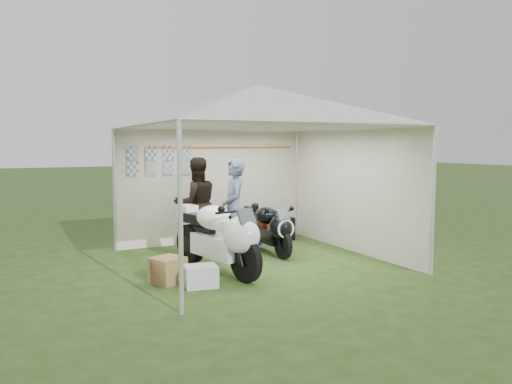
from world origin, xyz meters
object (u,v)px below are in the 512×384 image
at_px(motorcycle_white, 220,235).
at_px(crate_0, 201,276).
at_px(canopy_tent, 256,111).
at_px(crate_1, 168,270).
at_px(person_dark_jacket, 196,204).
at_px(person_blue_jacket, 234,209).
at_px(paddock_stand, 251,238).
at_px(motorcycle_black, 270,227).
at_px(equipment_box, 281,229).

xyz_separation_m(motorcycle_white, crate_0, (-0.53, -0.57, -0.46)).
relative_size(canopy_tent, crate_1, 13.56).
bearing_deg(person_dark_jacket, person_blue_jacket, 109.53).
xyz_separation_m(paddock_stand, crate_1, (-2.27, -1.89, 0.04)).
distance_m(person_blue_jacket, crate_0, 1.88).
xyz_separation_m(canopy_tent, crate_0, (-1.39, -1.04, -2.42)).
bearing_deg(crate_0, person_dark_jacket, 71.57).
relative_size(canopy_tent, motorcycle_black, 3.18).
bearing_deg(person_blue_jacket, equipment_box, 142.88).
height_order(motorcycle_white, crate_1, motorcycle_white).
bearing_deg(equipment_box, canopy_tent, -131.54).
relative_size(motorcycle_white, person_dark_jacket, 1.24).
relative_size(motorcycle_black, equipment_box, 3.72).
relative_size(motorcycle_black, crate_1, 4.26).
height_order(paddock_stand, crate_1, crate_1).
bearing_deg(person_blue_jacket, paddock_stand, 156.52).
relative_size(motorcycle_black, person_dark_jacket, 1.00).
xyz_separation_m(canopy_tent, crate_1, (-1.75, -0.62, -2.39)).
bearing_deg(motorcycle_black, crate_1, -153.38).
height_order(canopy_tent, person_blue_jacket, canopy_tent).
bearing_deg(motorcycle_black, motorcycle_white, -144.71).
xyz_separation_m(canopy_tent, person_blue_jacket, (-0.28, 0.29, -1.69)).
xyz_separation_m(canopy_tent, motorcycle_white, (-0.86, -0.47, -1.97)).
distance_m(motorcycle_white, person_blue_jacket, 1.00).
relative_size(equipment_box, crate_0, 1.05).
bearing_deg(equipment_box, crate_0, -136.97).
distance_m(canopy_tent, crate_1, 3.02).
xyz_separation_m(canopy_tent, person_dark_jacket, (-0.60, 1.34, -1.69)).
bearing_deg(canopy_tent, motorcycle_black, 42.41).
height_order(motorcycle_white, person_blue_jacket, person_blue_jacket).
bearing_deg(motorcycle_white, canopy_tent, 16.51).
height_order(motorcycle_black, crate_0, motorcycle_black).
height_order(canopy_tent, motorcycle_black, canopy_tent).
xyz_separation_m(paddock_stand, person_blue_jacket, (-0.80, -0.98, 0.74)).
bearing_deg(motorcycle_white, person_dark_jacket, 69.80).
xyz_separation_m(motorcycle_white, motorcycle_black, (1.37, 0.93, -0.12)).
distance_m(motorcycle_black, paddock_stand, 0.88).
xyz_separation_m(canopy_tent, motorcycle_black, (0.51, 0.46, -2.09)).
height_order(canopy_tent, crate_0, canopy_tent).
relative_size(motorcycle_black, crate_0, 3.89).
distance_m(canopy_tent, person_dark_jacket, 2.24).
xyz_separation_m(person_blue_jacket, crate_0, (-1.11, -1.33, -0.73)).
distance_m(person_dark_jacket, crate_0, 2.61).
height_order(motorcycle_white, person_dark_jacket, person_dark_jacket).
relative_size(person_dark_jacket, equipment_box, 3.71).
bearing_deg(paddock_stand, motorcycle_white, -128.49).
bearing_deg(motorcycle_white, motorcycle_black, 22.23).
distance_m(motorcycle_black, person_blue_jacket, 0.90).
height_order(canopy_tent, paddock_stand, canopy_tent).
relative_size(motorcycle_black, person_blue_jacket, 1.01).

